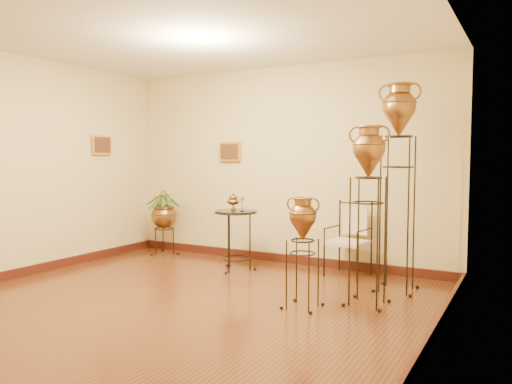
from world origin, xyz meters
The scene contains 8 objects.
ground centered at (0.00, 0.00, 0.00)m, with size 5.00×5.00×0.00m, color #5F2E16.
room_shell centered at (-0.01, 0.01, 1.73)m, with size 5.02×5.02×2.81m.
amphora_tall centered at (1.84, 1.73, 1.21)m, with size 0.54×0.54×2.37m.
amphora_mid centered at (1.70, 1.04, 0.94)m, with size 0.55×0.55×1.86m.
amphora_short centered at (1.16, 0.62, 0.57)m, with size 0.41×0.41×1.14m.
planter_urn centered at (-1.88, 2.15, 0.65)m, with size 0.66×0.66×1.16m.
armchair centered at (1.12, 2.15, 0.47)m, with size 0.59×0.56×0.94m.
side_table centered at (-0.29, 1.71, 0.42)m, with size 0.60×0.60×1.02m.
Camera 1 is at (3.16, -3.94, 1.52)m, focal length 35.00 mm.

